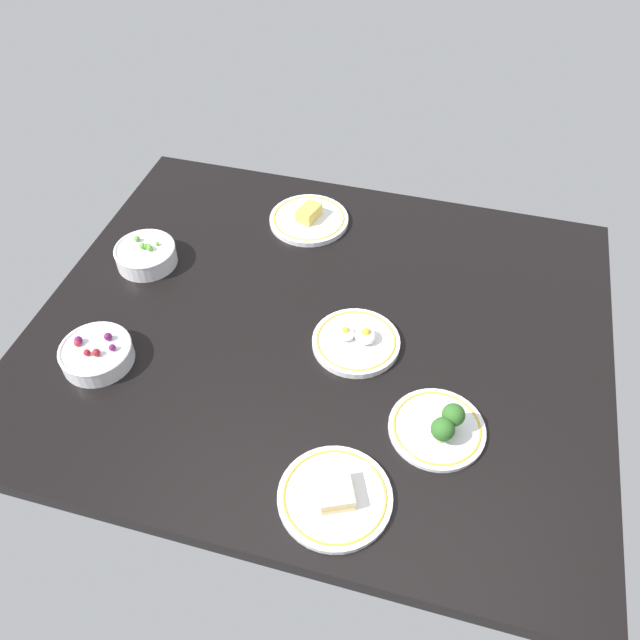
{
  "coord_description": "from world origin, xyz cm",
  "views": [
    {
      "loc": [
        -27.45,
        100.16,
        117.05
      ],
      "look_at": [
        0.0,
        0.0,
        6.0
      ],
      "focal_mm": 36.21,
      "sensor_mm": 36.0,
      "label": 1
    }
  ],
  "objects_px": {
    "bowl_berries": "(97,353)",
    "plate_eggs": "(356,341)",
    "plate_sandwich": "(335,496)",
    "bowl_peas": "(146,255)",
    "plate_broccoli": "(440,427)",
    "plate_cheese": "(309,219)"
  },
  "relations": [
    {
      "from": "bowl_berries",
      "to": "plate_eggs",
      "type": "height_order",
      "value": "bowl_berries"
    },
    {
      "from": "plate_eggs",
      "to": "plate_sandwich",
      "type": "bearing_deg",
      "value": 97.25
    },
    {
      "from": "bowl_peas",
      "to": "plate_sandwich",
      "type": "bearing_deg",
      "value": 140.79
    },
    {
      "from": "bowl_berries",
      "to": "plate_broccoli",
      "type": "bearing_deg",
      "value": -179.06
    },
    {
      "from": "plate_cheese",
      "to": "plate_sandwich",
      "type": "relative_size",
      "value": 1.0
    },
    {
      "from": "bowl_peas",
      "to": "plate_eggs",
      "type": "height_order",
      "value": "bowl_peas"
    },
    {
      "from": "bowl_peas",
      "to": "plate_sandwich",
      "type": "height_order",
      "value": "bowl_peas"
    },
    {
      "from": "bowl_peas",
      "to": "plate_sandwich",
      "type": "xyz_separation_m",
      "value": [
        -0.64,
        0.52,
        -0.02
      ]
    },
    {
      "from": "plate_cheese",
      "to": "bowl_berries",
      "type": "bearing_deg",
      "value": 62.22
    },
    {
      "from": "plate_cheese",
      "to": "bowl_berries",
      "type": "relative_size",
      "value": 1.36
    },
    {
      "from": "bowl_peas",
      "to": "bowl_berries",
      "type": "bearing_deg",
      "value": 96.82
    },
    {
      "from": "plate_eggs",
      "to": "plate_sandwich",
      "type": "xyz_separation_m",
      "value": [
        -0.05,
        0.39,
        -0.0
      ]
    },
    {
      "from": "plate_cheese",
      "to": "plate_eggs",
      "type": "height_order",
      "value": "plate_eggs"
    },
    {
      "from": "plate_cheese",
      "to": "plate_sandwich",
      "type": "xyz_separation_m",
      "value": [
        -0.28,
        0.8,
        -0.0
      ]
    },
    {
      "from": "plate_broccoli",
      "to": "plate_sandwich",
      "type": "relative_size",
      "value": 0.91
    },
    {
      "from": "plate_sandwich",
      "to": "plate_cheese",
      "type": "bearing_deg",
      "value": -70.65
    },
    {
      "from": "plate_broccoli",
      "to": "bowl_peas",
      "type": "relative_size",
      "value": 1.28
    },
    {
      "from": "plate_cheese",
      "to": "bowl_peas",
      "type": "bearing_deg",
      "value": 37.35
    },
    {
      "from": "plate_cheese",
      "to": "plate_eggs",
      "type": "bearing_deg",
      "value": 119.48
    },
    {
      "from": "bowl_peas",
      "to": "plate_eggs",
      "type": "xyz_separation_m",
      "value": [
        -0.59,
        0.13,
        -0.02
      ]
    },
    {
      "from": "plate_broccoli",
      "to": "plate_sandwich",
      "type": "distance_m",
      "value": 0.26
    },
    {
      "from": "plate_cheese",
      "to": "bowl_berries",
      "type": "xyz_separation_m",
      "value": [
        0.32,
        0.61,
        0.01
      ]
    }
  ]
}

